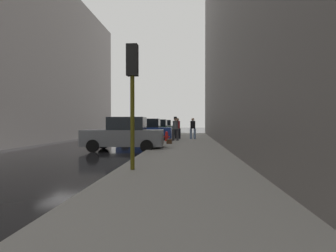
# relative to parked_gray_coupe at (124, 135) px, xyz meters

# --- Properties ---
(ground_plane) EXTENTS (120.00, 120.00, 0.00)m
(ground_plane) POSITION_rel_parked_gray_coupe_xyz_m (-2.65, -0.86, -0.85)
(ground_plane) COLOR black
(sidewalk) EXTENTS (4.00, 40.00, 0.15)m
(sidewalk) POSITION_rel_parked_gray_coupe_xyz_m (3.35, -0.86, -0.77)
(sidewalk) COLOR gray
(sidewalk) RESTS_ON ground_plane
(parked_gray_coupe) EXTENTS (4.26, 2.18, 1.79)m
(parked_gray_coupe) POSITION_rel_parked_gray_coupe_xyz_m (0.00, 0.00, 0.00)
(parked_gray_coupe) COLOR slate
(parked_gray_coupe) RESTS_ON ground_plane
(parked_blue_sedan) EXTENTS (4.23, 2.12, 1.79)m
(parked_blue_sedan) POSITION_rel_parked_gray_coupe_xyz_m (0.00, 6.64, 0.00)
(parked_blue_sedan) COLOR navy
(parked_blue_sedan) RESTS_ON ground_plane
(parked_dark_green_sedan) EXTENTS (4.22, 2.11, 1.79)m
(parked_dark_green_sedan) POSITION_rel_parked_gray_coupe_xyz_m (0.00, 12.81, 0.00)
(parked_dark_green_sedan) COLOR #193828
(parked_dark_green_sedan) RESTS_ON ground_plane
(parked_silver_sedan) EXTENTS (4.25, 2.15, 1.79)m
(parked_silver_sedan) POSITION_rel_parked_gray_coupe_xyz_m (0.00, 18.90, 0.00)
(parked_silver_sedan) COLOR #B7BABF
(parked_silver_sedan) RESTS_ON ground_plane
(fire_hydrant) EXTENTS (0.42, 0.22, 0.70)m
(fire_hydrant) POSITION_rel_parked_gray_coupe_xyz_m (1.80, 5.15, -0.35)
(fire_hydrant) COLOR red
(fire_hydrant) RESTS_ON sidewalk
(traffic_light) EXTENTS (0.32, 0.32, 3.60)m
(traffic_light) POSITION_rel_parked_gray_coupe_xyz_m (1.85, -6.33, 1.91)
(traffic_light) COLOR #514C0F
(traffic_light) RESTS_ON sidewalk
(pedestrian_with_beanie) EXTENTS (0.51, 0.44, 1.78)m
(pedestrian_with_beanie) POSITION_rel_parked_gray_coupe_xyz_m (2.42, 5.60, 0.29)
(pedestrian_with_beanie) COLOR #333338
(pedestrian_with_beanie) RESTS_ON sidewalk
(pedestrian_in_jeans) EXTENTS (0.53, 0.47, 1.71)m
(pedestrian_in_jeans) POSITION_rel_parked_gray_coupe_xyz_m (3.73, 7.68, 0.26)
(pedestrian_in_jeans) COLOR #728CB2
(pedestrian_in_jeans) RESTS_ON sidewalk
(pedestrian_in_red_jacket) EXTENTS (0.50, 0.41, 1.71)m
(pedestrian_in_red_jacket) POSITION_rel_parked_gray_coupe_xyz_m (2.47, 7.92, 0.26)
(pedestrian_in_red_jacket) COLOR black
(pedestrian_in_red_jacket) RESTS_ON sidewalk
(duffel_bag) EXTENTS (0.32, 0.44, 0.28)m
(duffel_bag) POSITION_rel_parked_gray_coupe_xyz_m (2.18, 2.85, -0.56)
(duffel_bag) COLOR #472D19
(duffel_bag) RESTS_ON sidewalk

